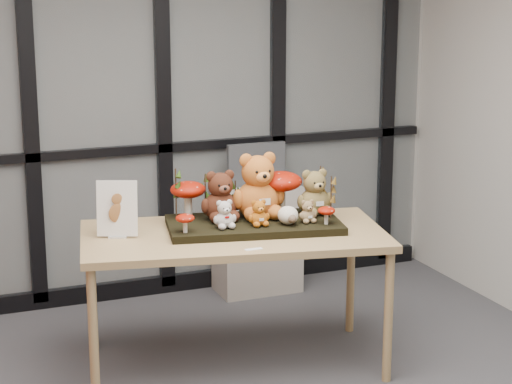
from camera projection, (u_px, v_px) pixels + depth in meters
name	position (u px, v px, depth m)	size (l,w,h in m)	color
room_shell	(224.00, 110.00, 3.86)	(5.00, 5.00, 5.00)	#B7B5AD
glass_partition	(98.00, 98.00, 6.15)	(4.90, 0.06, 2.78)	#2D383F
display_table	(234.00, 243.00, 5.25)	(1.84, 1.18, 0.80)	tan
diorama_tray	(254.00, 225.00, 5.31)	(0.98, 0.49, 0.04)	black
bear_pooh_yellow	(258.00, 182.00, 5.35)	(0.32, 0.29, 0.42)	#C46624
bear_brown_medium	(220.00, 193.00, 5.31)	(0.24, 0.22, 0.32)	#441F12
bear_tan_back	(314.00, 190.00, 5.43)	(0.23, 0.21, 0.30)	olive
bear_small_yellow	(259.00, 211.00, 5.20)	(0.13, 0.11, 0.17)	#B95D13
bear_white_bow	(224.00, 212.00, 5.15)	(0.13, 0.12, 0.18)	silver
bear_beige_small	(308.00, 210.00, 5.27)	(0.11, 0.10, 0.14)	#92754D
plush_cream_hedgehog	(288.00, 214.00, 5.23)	(0.09, 0.08, 0.12)	silver
mushroom_back_left	(188.00, 197.00, 5.38)	(0.21, 0.21, 0.23)	#8F1204
mushroom_back_right	(281.00, 191.00, 5.45)	(0.25, 0.25, 0.28)	#8F1204
mushroom_front_left	(185.00, 222.00, 5.07)	(0.10, 0.10, 0.12)	#8F1204
mushroom_front_right	(326.00, 215.00, 5.24)	(0.10, 0.10, 0.11)	#8F1204
sprig_green_far_left	(176.00, 194.00, 5.32)	(0.05, 0.05, 0.30)	#19330B
sprig_green_mid_left	(205.00, 195.00, 5.41)	(0.05, 0.05, 0.25)	#19330B
sprig_dry_far_right	(320.00, 190.00, 5.45)	(0.05, 0.05, 0.29)	brown
sprig_dry_mid_right	(331.00, 197.00, 5.34)	(0.05, 0.05, 0.25)	brown
sprig_green_centre	(235.00, 197.00, 5.46)	(0.05, 0.05, 0.20)	#19330B
sign_holder	(117.00, 211.00, 5.11)	(0.22, 0.13, 0.32)	silver
label_card	(254.00, 249.00, 4.92)	(0.10, 0.03, 0.00)	white
cabinet	(257.00, 239.00, 6.58)	(0.58, 0.34, 0.77)	#ADA59A
monitor	(256.00, 164.00, 6.47)	(0.42, 0.04, 0.30)	#474A4F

